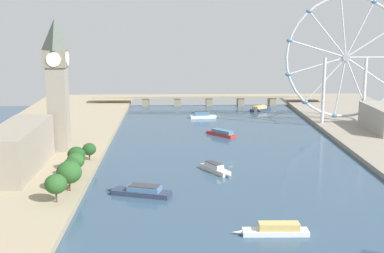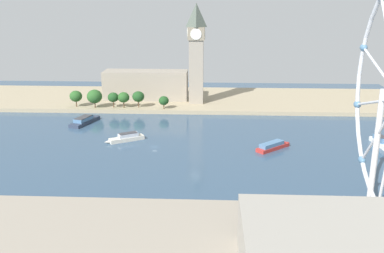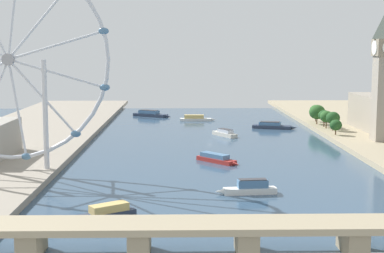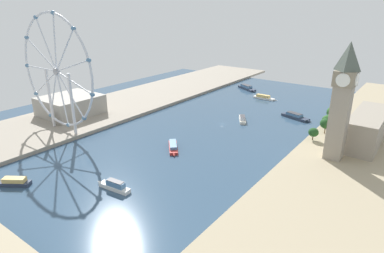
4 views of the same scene
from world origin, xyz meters
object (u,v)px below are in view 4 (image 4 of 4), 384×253
(clock_tower, at_px, (342,101))
(ferris_wheel, at_px, (57,72))
(tour_boat_1, at_px, (295,116))
(parliament_block, at_px, (367,128))
(tour_boat_4, at_px, (247,88))
(tour_boat_2, at_px, (264,97))
(tour_boat_3, at_px, (114,186))
(tour_boat_5, at_px, (242,119))
(tour_boat_6, at_px, (13,182))
(tour_boat_0, at_px, (173,147))
(riverside_hall, at_px, (71,105))

(clock_tower, height_order, ferris_wheel, ferris_wheel)
(tour_boat_1, bearing_deg, parliament_block, -9.83)
(tour_boat_4, bearing_deg, tour_boat_2, -8.31)
(tour_boat_1, bearing_deg, tour_boat_3, -84.31)
(tour_boat_1, height_order, tour_boat_5, tour_boat_1)
(tour_boat_2, xyz_separation_m, tour_boat_5, (-17.21, 85.47, 0.04))
(ferris_wheel, xyz_separation_m, tour_boat_6, (-52.43, 70.75, -50.67))
(tour_boat_3, height_order, tour_boat_6, tour_boat_3)
(tour_boat_1, relative_size, tour_boat_2, 1.09)
(tour_boat_1, bearing_deg, tour_boat_0, -93.75)
(clock_tower, distance_m, tour_boat_1, 104.13)
(tour_boat_3, distance_m, tour_boat_6, 63.11)
(ferris_wheel, height_order, tour_boat_3, ferris_wheel)
(ferris_wheel, distance_m, tour_boat_6, 101.59)
(tour_boat_3, bearing_deg, riverside_hall, -31.35)
(tour_boat_2, distance_m, tour_boat_3, 243.06)
(tour_boat_0, relative_size, tour_boat_1, 0.70)
(clock_tower, xyz_separation_m, tour_boat_6, (148.16, 149.87, -42.21))
(tour_boat_6, bearing_deg, tour_boat_5, -140.28)
(tour_boat_3, bearing_deg, tour_boat_6, 26.33)
(tour_boat_2, xyz_separation_m, tour_boat_3, (-15.59, 242.55, 0.44))
(tour_boat_0, bearing_deg, tour_boat_6, -66.04)
(tour_boat_0, bearing_deg, tour_boat_5, 131.01)
(clock_tower, bearing_deg, tour_boat_5, -23.56)
(tour_boat_4, bearing_deg, clock_tower, -15.99)
(tour_boat_2, bearing_deg, tour_boat_0, -86.60)
(riverside_hall, height_order, tour_boat_6, riverside_hall)
(tour_boat_0, height_order, tour_boat_6, tour_boat_6)
(tour_boat_1, distance_m, tour_boat_3, 198.43)
(tour_boat_5, bearing_deg, riverside_hall, 91.28)
(riverside_hall, distance_m, tour_boat_0, 131.15)
(ferris_wheel, bearing_deg, tour_boat_6, 126.54)
(tour_boat_1, bearing_deg, riverside_hall, -127.58)
(parliament_block, xyz_separation_m, tour_boat_6, (160.84, 193.21, -12.85))
(clock_tower, bearing_deg, tour_boat_2, -48.84)
(parliament_block, distance_m, riverside_hall, 263.94)
(parliament_block, distance_m, tour_boat_1, 76.83)
(tour_boat_2, relative_size, tour_boat_5, 1.25)
(tour_boat_4, bearing_deg, riverside_hall, -82.02)
(clock_tower, distance_m, parliament_block, 53.87)
(tour_boat_4, bearing_deg, ferris_wheel, -71.76)
(ferris_wheel, xyz_separation_m, tour_boat_4, (-51.68, -236.37, -50.53))
(parliament_block, distance_m, ferris_wheel, 248.82)
(ferris_wheel, distance_m, tour_boat_1, 220.18)
(ferris_wheel, relative_size, tour_boat_5, 4.01)
(tour_boat_5, height_order, tour_boat_6, tour_boat_5)
(ferris_wheel, xyz_separation_m, riverside_hall, (34.04, -30.30, -40.82))
(clock_tower, relative_size, tour_boat_3, 3.14)
(clock_tower, xyz_separation_m, riverside_hall, (234.63, 48.81, -32.36))
(tour_boat_2, bearing_deg, tour_boat_4, 142.47)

